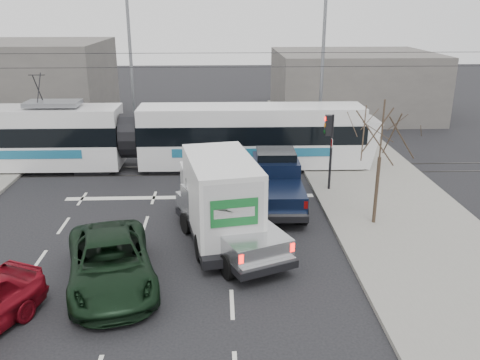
{
  "coord_description": "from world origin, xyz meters",
  "views": [
    {
      "loc": [
        1.39,
        -16.16,
        8.53
      ],
      "look_at": [
        2.2,
        3.18,
        1.8
      ],
      "focal_mm": 38.0,
      "sensor_mm": 36.0,
      "label": 1
    }
  ],
  "objects_px": {
    "traffic_signal": "(329,136)",
    "street_lamp_near": "(319,65)",
    "bare_tree": "(382,135)",
    "tram": "(129,137)",
    "box_truck": "(219,197)",
    "street_lamp_far": "(128,63)",
    "silver_pickup": "(225,217)",
    "green_car": "(111,263)",
    "navy_pickup": "(277,181)"
  },
  "relations": [
    {
      "from": "street_lamp_near",
      "to": "street_lamp_far",
      "type": "relative_size",
      "value": 1.0
    },
    {
      "from": "silver_pickup",
      "to": "street_lamp_far",
      "type": "bearing_deg",
      "value": 87.54
    },
    {
      "from": "tram",
      "to": "box_truck",
      "type": "height_order",
      "value": "tram"
    },
    {
      "from": "tram",
      "to": "green_car",
      "type": "height_order",
      "value": "tram"
    },
    {
      "from": "street_lamp_far",
      "to": "silver_pickup",
      "type": "bearing_deg",
      "value": -68.91
    },
    {
      "from": "green_car",
      "to": "street_lamp_near",
      "type": "bearing_deg",
      "value": 44.84
    },
    {
      "from": "street_lamp_near",
      "to": "street_lamp_far",
      "type": "bearing_deg",
      "value": 170.13
    },
    {
      "from": "traffic_signal",
      "to": "silver_pickup",
      "type": "relative_size",
      "value": 0.56
    },
    {
      "from": "bare_tree",
      "to": "tram",
      "type": "distance_m",
      "value": 13.75
    },
    {
      "from": "street_lamp_near",
      "to": "tram",
      "type": "bearing_deg",
      "value": -161.77
    },
    {
      "from": "bare_tree",
      "to": "green_car",
      "type": "relative_size",
      "value": 0.89
    },
    {
      "from": "silver_pickup",
      "to": "bare_tree",
      "type": "bearing_deg",
      "value": -10.26
    },
    {
      "from": "traffic_signal",
      "to": "street_lamp_near",
      "type": "relative_size",
      "value": 0.4
    },
    {
      "from": "street_lamp_near",
      "to": "silver_pickup",
      "type": "xyz_separation_m",
      "value": [
        -5.75,
        -12.92,
        -4.01
      ]
    },
    {
      "from": "silver_pickup",
      "to": "navy_pickup",
      "type": "distance_m",
      "value": 4.48
    },
    {
      "from": "navy_pickup",
      "to": "box_truck",
      "type": "bearing_deg",
      "value": -127.95
    },
    {
      "from": "street_lamp_far",
      "to": "box_truck",
      "type": "xyz_separation_m",
      "value": [
        5.51,
        -14.22,
        -3.48
      ]
    },
    {
      "from": "street_lamp_far",
      "to": "tram",
      "type": "relative_size",
      "value": 0.36
    },
    {
      "from": "box_truck",
      "to": "street_lamp_near",
      "type": "bearing_deg",
      "value": 53.47
    },
    {
      "from": "traffic_signal",
      "to": "street_lamp_far",
      "type": "bearing_deg",
      "value": 138.28
    },
    {
      "from": "tram",
      "to": "street_lamp_far",
      "type": "bearing_deg",
      "value": 98.29
    },
    {
      "from": "street_lamp_far",
      "to": "green_car",
      "type": "relative_size",
      "value": 1.61
    },
    {
      "from": "box_truck",
      "to": "bare_tree",
      "type": "bearing_deg",
      "value": -3.91
    },
    {
      "from": "street_lamp_far",
      "to": "navy_pickup",
      "type": "relative_size",
      "value": 1.62
    },
    {
      "from": "traffic_signal",
      "to": "green_car",
      "type": "xyz_separation_m",
      "value": [
        -8.59,
        -8.19,
        -1.96
      ]
    },
    {
      "from": "street_lamp_near",
      "to": "traffic_signal",
      "type": "bearing_deg",
      "value": -96.41
    },
    {
      "from": "street_lamp_far",
      "to": "traffic_signal",
      "type": "bearing_deg",
      "value": -41.72
    },
    {
      "from": "traffic_signal",
      "to": "tram",
      "type": "distance_m",
      "value": 10.71
    },
    {
      "from": "tram",
      "to": "navy_pickup",
      "type": "xyz_separation_m",
      "value": [
        7.32,
        -5.55,
        -0.66
      ]
    },
    {
      "from": "street_lamp_near",
      "to": "navy_pickup",
      "type": "bearing_deg",
      "value": -110.64
    },
    {
      "from": "silver_pickup",
      "to": "green_car",
      "type": "relative_size",
      "value": 1.15
    },
    {
      "from": "traffic_signal",
      "to": "tram",
      "type": "bearing_deg",
      "value": 158.18
    },
    {
      "from": "street_lamp_near",
      "to": "tram",
      "type": "relative_size",
      "value": 0.36
    },
    {
      "from": "street_lamp_near",
      "to": "navy_pickup",
      "type": "relative_size",
      "value": 1.62
    },
    {
      "from": "green_car",
      "to": "silver_pickup",
      "type": "bearing_deg",
      "value": 22.74
    },
    {
      "from": "street_lamp_near",
      "to": "navy_pickup",
      "type": "distance_m",
      "value": 10.49
    },
    {
      "from": "green_car",
      "to": "navy_pickup",
      "type": "bearing_deg",
      "value": 33.54
    },
    {
      "from": "green_car",
      "to": "box_truck",
      "type": "bearing_deg",
      "value": 31.08
    },
    {
      "from": "silver_pickup",
      "to": "box_truck",
      "type": "bearing_deg",
      "value": 85.17
    },
    {
      "from": "traffic_signal",
      "to": "navy_pickup",
      "type": "relative_size",
      "value": 0.65
    },
    {
      "from": "street_lamp_far",
      "to": "navy_pickup",
      "type": "bearing_deg",
      "value": -53.93
    },
    {
      "from": "bare_tree",
      "to": "street_lamp_near",
      "type": "distance_m",
      "value": 11.58
    },
    {
      "from": "street_lamp_near",
      "to": "box_truck",
      "type": "bearing_deg",
      "value": -116.1
    },
    {
      "from": "street_lamp_far",
      "to": "green_car",
      "type": "xyz_separation_m",
      "value": [
        2.07,
        -17.69,
        -4.34
      ]
    },
    {
      "from": "traffic_signal",
      "to": "tram",
      "type": "xyz_separation_m",
      "value": [
        -9.9,
        3.96,
        -0.93
      ]
    },
    {
      "from": "box_truck",
      "to": "street_lamp_far",
      "type": "bearing_deg",
      "value": 100.78
    },
    {
      "from": "box_truck",
      "to": "navy_pickup",
      "type": "xyz_separation_m",
      "value": [
        2.56,
        3.13,
        -0.48
      ]
    },
    {
      "from": "bare_tree",
      "to": "tram",
      "type": "xyz_separation_m",
      "value": [
        -11.03,
        7.96,
        -1.99
      ]
    },
    {
      "from": "traffic_signal",
      "to": "bare_tree",
      "type": "bearing_deg",
      "value": -74.24
    },
    {
      "from": "bare_tree",
      "to": "box_truck",
      "type": "distance_m",
      "value": 6.67
    }
  ]
}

